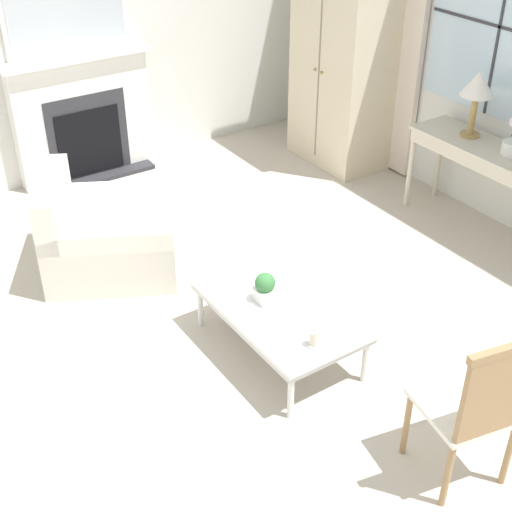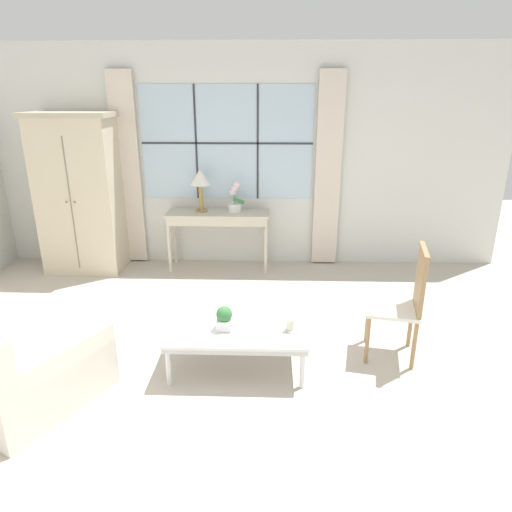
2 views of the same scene
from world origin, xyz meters
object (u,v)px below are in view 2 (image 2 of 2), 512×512
(side_chair_wooden, at_px, (406,297))
(pillar_candle, at_px, (290,326))
(armchair_upholstered, at_px, (23,371))
(potted_plant_small, at_px, (224,318))
(potted_orchid, at_px, (235,199))
(coffee_table, at_px, (237,331))
(console_table, at_px, (218,219))
(table_lamp, at_px, (200,179))
(armoire, at_px, (80,194))

(side_chair_wooden, bearing_deg, pillar_candle, -165.20)
(armchair_upholstered, distance_m, side_chair_wooden, 3.09)
(pillar_candle, bearing_deg, potted_plant_small, 178.63)
(potted_plant_small, bearing_deg, pillar_candle, -1.37)
(potted_orchid, height_order, coffee_table, potted_orchid)
(console_table, height_order, side_chair_wooden, side_chair_wooden)
(potted_plant_small, bearing_deg, side_chair_wooden, 9.26)
(table_lamp, distance_m, coffee_table, 2.58)
(table_lamp, height_order, potted_plant_small, table_lamp)
(table_lamp, height_order, side_chair_wooden, table_lamp)
(coffee_table, bearing_deg, potted_plant_small, -158.52)
(table_lamp, height_order, coffee_table, table_lamp)
(pillar_candle, bearing_deg, side_chair_wooden, 14.80)
(table_lamp, relative_size, potted_orchid, 1.36)
(table_lamp, relative_size, pillar_candle, 4.61)
(console_table, height_order, table_lamp, table_lamp)
(potted_plant_small, bearing_deg, coffee_table, 21.48)
(armoire, relative_size, potted_plant_small, 9.77)
(pillar_candle, bearing_deg, potted_orchid, 104.57)
(side_chair_wooden, bearing_deg, coffee_table, -171.66)
(potted_orchid, bearing_deg, side_chair_wooden, -52.99)
(armoire, height_order, potted_orchid, armoire)
(armchair_upholstered, bearing_deg, console_table, 67.67)
(potted_plant_small, relative_size, pillar_candle, 1.73)
(potted_orchid, bearing_deg, coffee_table, -85.34)
(armchair_upholstered, height_order, side_chair_wooden, side_chair_wooden)
(armchair_upholstered, distance_m, potted_plant_small, 1.56)
(coffee_table, xyz_separation_m, potted_plant_small, (-0.10, -0.04, 0.14))
(armoire, bearing_deg, table_lamp, 3.85)
(armoire, relative_size, pillar_candle, 16.87)
(coffee_table, distance_m, pillar_candle, 0.45)
(coffee_table, bearing_deg, armchair_upholstered, -162.04)
(console_table, bearing_deg, pillar_candle, -70.44)
(console_table, bearing_deg, table_lamp, 170.35)
(potted_plant_small, bearing_deg, armchair_upholstered, -162.29)
(console_table, distance_m, side_chair_wooden, 2.79)
(table_lamp, bearing_deg, potted_orchid, -0.33)
(armoire, distance_m, potted_orchid, 1.96)
(console_table, bearing_deg, potted_orchid, 8.98)
(potted_plant_small, xyz_separation_m, pillar_candle, (0.54, -0.01, -0.05))
(console_table, height_order, coffee_table, console_table)
(potted_orchid, height_order, side_chair_wooden, potted_orchid)
(potted_orchid, bearing_deg, pillar_candle, -75.43)
(console_table, distance_m, table_lamp, 0.55)
(potted_orchid, xyz_separation_m, potted_plant_small, (0.09, -2.39, -0.45))
(console_table, distance_m, pillar_candle, 2.53)
(armoire, bearing_deg, pillar_candle, -41.78)
(armchair_upholstered, bearing_deg, side_chair_wooden, 13.48)
(table_lamp, height_order, potted_orchid, table_lamp)
(armchair_upholstered, height_order, coffee_table, armchair_upholstered)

